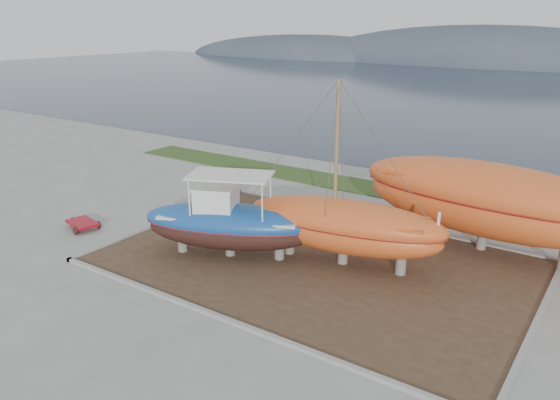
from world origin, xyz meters
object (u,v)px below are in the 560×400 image
Objects in this scene: orange_sailboat at (346,176)px; red_trailer at (83,225)px; white_dinghy at (212,206)px; orange_bare_hull at (485,208)px; blue_caique at (229,215)px.

orange_sailboat is 3.33× the size of red_trailer.
white_dinghy is 6.73m from red_trailer.
blue_caique is at bearing -137.32° from orange_bare_hull.
white_dinghy is at bearing 63.10° from red_trailer.
white_dinghy is 9.47m from orange_sailboat.
orange_bare_hull is 19.84m from red_trailer.
orange_sailboat is at bearing 29.55° from red_trailer.
orange_sailboat reaches higher than red_trailer.
orange_sailboat reaches higher than white_dinghy.
white_dinghy is 13.90m from orange_bare_hull.
blue_caique reaches higher than white_dinghy.
blue_caique is at bearing -15.26° from white_dinghy.
orange_sailboat is at bearing 0.90° from blue_caique.
blue_caique is at bearing -164.86° from orange_sailboat.
orange_sailboat is at bearing -127.36° from orange_bare_hull.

